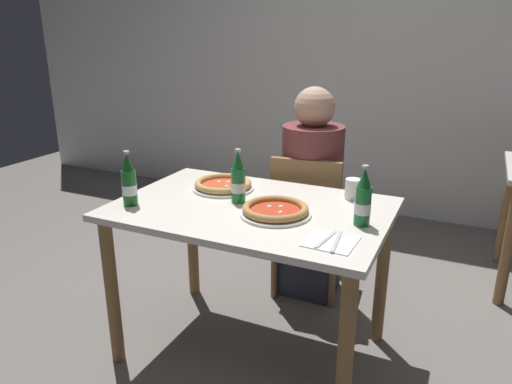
{
  "coord_description": "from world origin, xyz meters",
  "views": [
    {
      "loc": [
        0.86,
        -1.8,
        1.49
      ],
      "look_at": [
        0.0,
        0.05,
        0.8
      ],
      "focal_mm": 33.65,
      "sensor_mm": 36.0,
      "label": 1
    }
  ],
  "objects_px": {
    "napkin_with_cutlery": "(331,241)",
    "diner_seated": "(311,198)",
    "beer_bottle_left": "(238,180)",
    "paper_cup": "(353,189)",
    "pizza_margherita_near": "(275,210)",
    "beer_bottle_right": "(129,183)",
    "dining_table_main": "(251,230)",
    "beer_bottle_center": "(363,200)",
    "chair_behind_table": "(309,218)",
    "pizza_marinara_far": "(223,185)"
  },
  "relations": [
    {
      "from": "dining_table_main",
      "to": "pizza_margherita_near",
      "type": "bearing_deg",
      "value": -21.45
    },
    {
      "from": "beer_bottle_center",
      "to": "napkin_with_cutlery",
      "type": "distance_m",
      "value": 0.24
    },
    {
      "from": "beer_bottle_left",
      "to": "pizza_margherita_near",
      "type": "bearing_deg",
      "value": -19.67
    },
    {
      "from": "napkin_with_cutlery",
      "to": "diner_seated",
      "type": "bearing_deg",
      "value": 112.87
    },
    {
      "from": "beer_bottle_left",
      "to": "beer_bottle_right",
      "type": "relative_size",
      "value": 1.0
    },
    {
      "from": "paper_cup",
      "to": "pizza_margherita_near",
      "type": "bearing_deg",
      "value": -125.77
    },
    {
      "from": "beer_bottle_left",
      "to": "beer_bottle_center",
      "type": "bearing_deg",
      "value": -3.11
    },
    {
      "from": "beer_bottle_right",
      "to": "napkin_with_cutlery",
      "type": "relative_size",
      "value": 1.3
    },
    {
      "from": "beer_bottle_left",
      "to": "napkin_with_cutlery",
      "type": "height_order",
      "value": "beer_bottle_left"
    },
    {
      "from": "diner_seated",
      "to": "beer_bottle_left",
      "type": "xyz_separation_m",
      "value": [
        -0.14,
        -0.64,
        0.27
      ]
    },
    {
      "from": "pizza_marinara_far",
      "to": "dining_table_main",
      "type": "bearing_deg",
      "value": -34.74
    },
    {
      "from": "dining_table_main",
      "to": "beer_bottle_right",
      "type": "xyz_separation_m",
      "value": [
        -0.49,
        -0.21,
        0.22
      ]
    },
    {
      "from": "pizza_marinara_far",
      "to": "beer_bottle_left",
      "type": "height_order",
      "value": "beer_bottle_left"
    },
    {
      "from": "chair_behind_table",
      "to": "beer_bottle_center",
      "type": "bearing_deg",
      "value": 118.92
    },
    {
      "from": "pizza_margherita_near",
      "to": "napkin_with_cutlery",
      "type": "relative_size",
      "value": 1.59
    },
    {
      "from": "pizza_margherita_near",
      "to": "beer_bottle_left",
      "type": "bearing_deg",
      "value": 160.33
    },
    {
      "from": "pizza_margherita_near",
      "to": "beer_bottle_right",
      "type": "height_order",
      "value": "beer_bottle_right"
    },
    {
      "from": "dining_table_main",
      "to": "chair_behind_table",
      "type": "xyz_separation_m",
      "value": [
        0.07,
        0.61,
        -0.15
      ]
    },
    {
      "from": "napkin_with_cutlery",
      "to": "dining_table_main",
      "type": "bearing_deg",
      "value": 153.05
    },
    {
      "from": "chair_behind_table",
      "to": "napkin_with_cutlery",
      "type": "xyz_separation_m",
      "value": [
        0.36,
        -0.83,
        0.27
      ]
    },
    {
      "from": "paper_cup",
      "to": "pizza_marinara_far",
      "type": "bearing_deg",
      "value": -168.47
    },
    {
      "from": "diner_seated",
      "to": "pizza_margherita_near",
      "type": "xyz_separation_m",
      "value": [
        0.08,
        -0.71,
        0.19
      ]
    },
    {
      "from": "pizza_marinara_far",
      "to": "napkin_with_cutlery",
      "type": "relative_size",
      "value": 1.58
    },
    {
      "from": "beer_bottle_left",
      "to": "dining_table_main",
      "type": "bearing_deg",
      "value": -16.25
    },
    {
      "from": "beer_bottle_left",
      "to": "beer_bottle_right",
      "type": "xyz_separation_m",
      "value": [
        -0.42,
        -0.23,
        0.0
      ]
    },
    {
      "from": "diner_seated",
      "to": "pizza_marinara_far",
      "type": "relative_size",
      "value": 4.01
    },
    {
      "from": "diner_seated",
      "to": "beer_bottle_center",
      "type": "height_order",
      "value": "diner_seated"
    },
    {
      "from": "beer_bottle_right",
      "to": "napkin_with_cutlery",
      "type": "height_order",
      "value": "beer_bottle_right"
    },
    {
      "from": "diner_seated",
      "to": "beer_bottle_center",
      "type": "bearing_deg",
      "value": -57.1
    },
    {
      "from": "beer_bottle_center",
      "to": "napkin_with_cutlery",
      "type": "height_order",
      "value": "beer_bottle_center"
    },
    {
      "from": "paper_cup",
      "to": "diner_seated",
      "type": "bearing_deg",
      "value": 130.55
    },
    {
      "from": "beer_bottle_right",
      "to": "dining_table_main",
      "type": "bearing_deg",
      "value": 23.3
    },
    {
      "from": "chair_behind_table",
      "to": "beer_bottle_left",
      "type": "height_order",
      "value": "beer_bottle_left"
    },
    {
      "from": "diner_seated",
      "to": "beer_bottle_left",
      "type": "bearing_deg",
      "value": -101.97
    },
    {
      "from": "diner_seated",
      "to": "napkin_with_cutlery",
      "type": "xyz_separation_m",
      "value": [
        0.37,
        -0.88,
        0.17
      ]
    },
    {
      "from": "pizza_marinara_far",
      "to": "beer_bottle_left",
      "type": "relative_size",
      "value": 1.22
    },
    {
      "from": "paper_cup",
      "to": "dining_table_main",
      "type": "bearing_deg",
      "value": -143.45
    },
    {
      "from": "napkin_with_cutlery",
      "to": "paper_cup",
      "type": "height_order",
      "value": "paper_cup"
    },
    {
      "from": "chair_behind_table",
      "to": "napkin_with_cutlery",
      "type": "relative_size",
      "value": 4.47
    },
    {
      "from": "chair_behind_table",
      "to": "diner_seated",
      "type": "relative_size",
      "value": 0.7
    },
    {
      "from": "pizza_marinara_far",
      "to": "paper_cup",
      "type": "distance_m",
      "value": 0.62
    },
    {
      "from": "beer_bottle_left",
      "to": "napkin_with_cutlery",
      "type": "bearing_deg",
      "value": -25.47
    },
    {
      "from": "dining_table_main",
      "to": "beer_bottle_right",
      "type": "distance_m",
      "value": 0.58
    },
    {
      "from": "beer_bottle_center",
      "to": "napkin_with_cutlery",
      "type": "bearing_deg",
      "value": -106.45
    },
    {
      "from": "pizza_marinara_far",
      "to": "beer_bottle_center",
      "type": "xyz_separation_m",
      "value": [
        0.72,
        -0.17,
        0.08
      ]
    },
    {
      "from": "diner_seated",
      "to": "paper_cup",
      "type": "distance_m",
      "value": 0.54
    },
    {
      "from": "chair_behind_table",
      "to": "beer_bottle_center",
      "type": "height_order",
      "value": "beer_bottle_center"
    },
    {
      "from": "napkin_with_cutlery",
      "to": "paper_cup",
      "type": "distance_m",
      "value": 0.51
    },
    {
      "from": "pizza_marinara_far",
      "to": "napkin_with_cutlery",
      "type": "distance_m",
      "value": 0.76
    },
    {
      "from": "chair_behind_table",
      "to": "pizza_marinara_far",
      "type": "distance_m",
      "value": 0.61
    }
  ]
}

